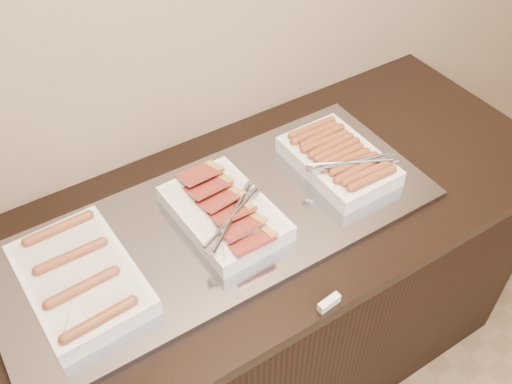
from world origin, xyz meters
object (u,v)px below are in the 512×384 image
counter (231,315)px  dish_center (225,212)px  warming_tray (219,224)px  dish_left (80,278)px  dish_right (339,159)px

counter → dish_center: dish_center is taller
counter → warming_tray: (-0.02, 0.00, 0.46)m
dish_center → counter: bearing=34.2°
dish_left → counter: bearing=-2.5°
counter → dish_right: 0.63m
warming_tray → dish_right: bearing=-0.6°
dish_left → dish_center: dish_center is taller
counter → dish_left: size_ratio=5.46×
dish_center → dish_right: size_ratio=1.08×
dish_center → dish_right: dish_center is taller
counter → dish_left: dish_left is taller
counter → dish_center: 0.50m
dish_left → dish_right: size_ratio=1.14×
warming_tray → dish_center: bearing=-16.2°
counter → dish_right: bearing=-0.6°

